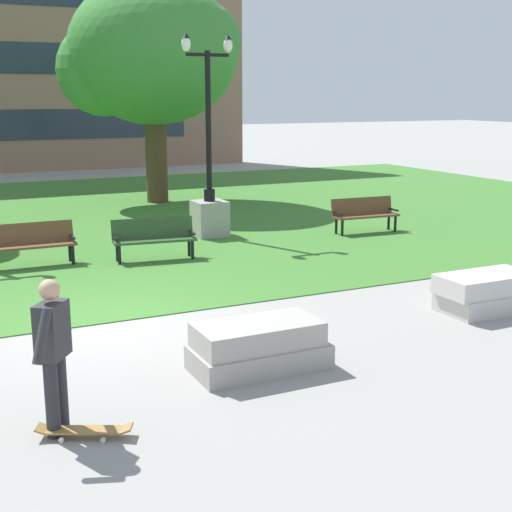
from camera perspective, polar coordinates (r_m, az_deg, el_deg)
name	(u,v)px	position (r m, az deg, el deg)	size (l,w,h in m)	color
ground_plane	(104,324)	(11.65, -12.04, -5.35)	(140.00, 140.00, 0.00)	gray
grass_lawn	(16,224)	(21.25, -18.62, 2.47)	(40.00, 20.00, 0.02)	#3D752D
concrete_block_left	(259,347)	(9.51, 0.21, -7.27)	(1.80, 0.90, 0.64)	#9E9991
concrete_block_right	(489,293)	(12.65, 18.13, -2.81)	(1.87, 0.90, 0.64)	#BCB7B2
person_skateboarder	(53,348)	(7.86, -15.92, -7.07)	(0.61, 1.04, 1.71)	#28282D
skateboard	(84,430)	(8.00, -13.57, -13.39)	(1.01, 0.62, 0.14)	olive
park_bench_near_left	(364,213)	(18.98, 8.66, 3.45)	(1.83, 0.64, 0.90)	brown
park_bench_near_right	(31,242)	(15.78, -17.53, 1.11)	(1.81, 0.55, 0.90)	brown
park_bench_far_left	(154,236)	(15.78, -8.18, 1.58)	(1.85, 0.75, 0.90)	#284723
lamp_post_left	(209,197)	(18.23, -3.74, 4.77)	(1.32, 0.80, 5.00)	gray
tree_near_right	(151,54)	(24.24, -8.39, 15.68)	(5.79, 5.51, 7.25)	#4C3823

